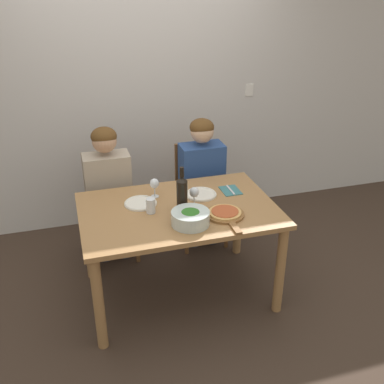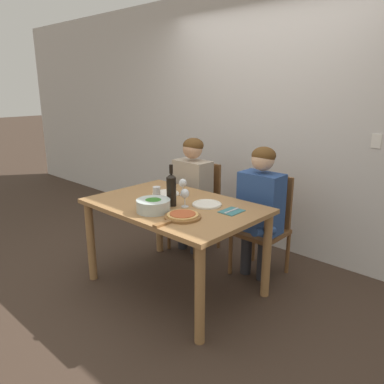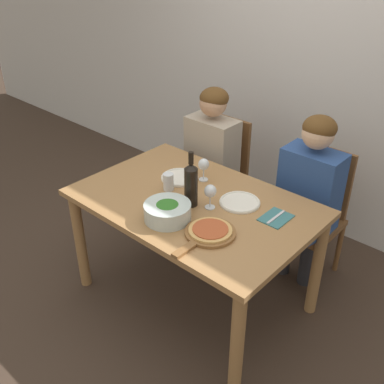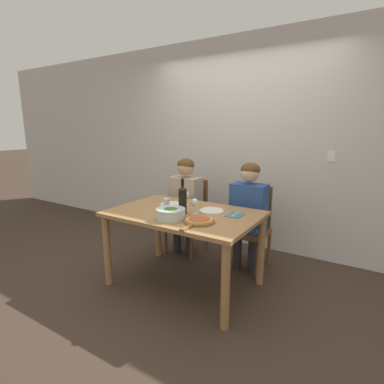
# 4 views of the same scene
# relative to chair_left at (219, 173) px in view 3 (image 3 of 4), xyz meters

# --- Properties ---
(ground_plane) EXTENTS (40.00, 40.00, 0.00)m
(ground_plane) POSITION_rel_chair_left_xyz_m (0.43, -0.78, -0.49)
(ground_plane) COLOR #3D2D23
(back_wall) EXTENTS (10.00, 0.06, 2.70)m
(back_wall) POSITION_rel_chair_left_xyz_m (0.43, 0.58, 0.86)
(back_wall) COLOR silver
(back_wall) RESTS_ON ground
(dining_table) EXTENTS (1.43, 0.94, 0.76)m
(dining_table) POSITION_rel_chair_left_xyz_m (0.43, -0.78, 0.17)
(dining_table) COLOR #9E7042
(dining_table) RESTS_ON ground
(chair_left) EXTENTS (0.42, 0.42, 0.92)m
(chair_left) POSITION_rel_chair_left_xyz_m (0.00, 0.00, 0.00)
(chair_left) COLOR brown
(chair_left) RESTS_ON ground
(chair_right) EXTENTS (0.42, 0.42, 0.92)m
(chair_right) POSITION_rel_chair_left_xyz_m (0.83, 0.00, 0.00)
(chair_right) COLOR brown
(chair_right) RESTS_ON ground
(person_woman) EXTENTS (0.47, 0.51, 1.20)m
(person_woman) POSITION_rel_chair_left_xyz_m (-0.00, -0.11, 0.23)
(person_woman) COLOR #28282D
(person_woman) RESTS_ON ground
(person_man) EXTENTS (0.47, 0.51, 1.20)m
(person_man) POSITION_rel_chair_left_xyz_m (0.83, -0.11, 0.23)
(person_man) COLOR #28282D
(person_man) RESTS_ON ground
(wine_bottle) EXTENTS (0.08, 0.08, 0.34)m
(wine_bottle) POSITION_rel_chair_left_xyz_m (0.45, -0.83, 0.42)
(wine_bottle) COLOR black
(wine_bottle) RESTS_ON dining_table
(broccoli_bowl) EXTENTS (0.26, 0.26, 0.11)m
(broccoli_bowl) POSITION_rel_chair_left_xyz_m (0.45, -1.03, 0.33)
(broccoli_bowl) COLOR silver
(broccoli_bowl) RESTS_ON dining_table
(dinner_plate_left) EXTENTS (0.24, 0.24, 0.02)m
(dinner_plate_left) POSITION_rel_chair_left_xyz_m (0.18, -0.64, 0.29)
(dinner_plate_left) COLOR silver
(dinner_plate_left) RESTS_ON dining_table
(dinner_plate_right) EXTENTS (0.24, 0.24, 0.02)m
(dinner_plate_right) POSITION_rel_chair_left_xyz_m (0.65, -0.63, 0.29)
(dinner_plate_right) COLOR silver
(dinner_plate_right) RESTS_ON dining_table
(pizza_on_board) EXTENTS (0.27, 0.41, 0.04)m
(pizza_on_board) POSITION_rel_chair_left_xyz_m (0.72, -0.99, 0.29)
(pizza_on_board) COLOR brown
(pizza_on_board) RESTS_ON dining_table
(wine_glass_left) EXTENTS (0.07, 0.07, 0.15)m
(wine_glass_left) POSITION_rel_chair_left_xyz_m (0.31, -0.55, 0.38)
(wine_glass_left) COLOR silver
(wine_glass_left) RESTS_ON dining_table
(wine_glass_right) EXTENTS (0.07, 0.07, 0.15)m
(wine_glass_right) POSITION_rel_chair_left_xyz_m (0.55, -0.79, 0.38)
(wine_glass_right) COLOR silver
(wine_glass_right) RESTS_ON dining_table
(water_tumbler) EXTENTS (0.07, 0.07, 0.11)m
(water_tumbler) POSITION_rel_chair_left_xyz_m (0.22, -0.79, 0.33)
(water_tumbler) COLOR silver
(water_tumbler) RESTS_ON dining_table
(fork_on_napkin) EXTENTS (0.14, 0.18, 0.01)m
(fork_on_napkin) POSITION_rel_chair_left_xyz_m (0.90, -0.62, 0.28)
(fork_on_napkin) COLOR #387075
(fork_on_napkin) RESTS_ON dining_table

